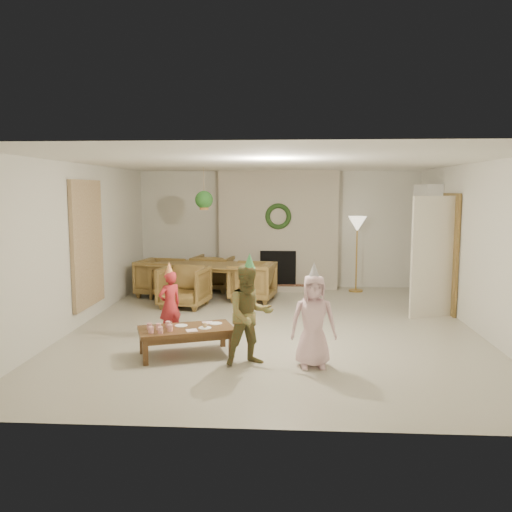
# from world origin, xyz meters

# --- Properties ---
(floor) EXTENTS (7.00, 7.00, 0.00)m
(floor) POSITION_xyz_m (0.00, 0.00, 0.00)
(floor) COLOR #B7B29E
(floor) RESTS_ON ground
(ceiling) EXTENTS (7.00, 7.00, 0.00)m
(ceiling) POSITION_xyz_m (0.00, 0.00, 2.50)
(ceiling) COLOR white
(ceiling) RESTS_ON wall_back
(wall_back) EXTENTS (7.00, 0.00, 7.00)m
(wall_back) POSITION_xyz_m (0.00, 3.50, 1.25)
(wall_back) COLOR silver
(wall_back) RESTS_ON floor
(wall_front) EXTENTS (7.00, 0.00, 7.00)m
(wall_front) POSITION_xyz_m (0.00, -3.50, 1.25)
(wall_front) COLOR silver
(wall_front) RESTS_ON floor
(wall_left) EXTENTS (0.00, 7.00, 7.00)m
(wall_left) POSITION_xyz_m (-3.00, 0.00, 1.25)
(wall_left) COLOR silver
(wall_left) RESTS_ON floor
(wall_right) EXTENTS (0.00, 7.00, 7.00)m
(wall_right) POSITION_xyz_m (3.00, 0.00, 1.25)
(wall_right) COLOR silver
(wall_right) RESTS_ON floor
(fireplace_mass) EXTENTS (2.50, 0.40, 2.50)m
(fireplace_mass) POSITION_xyz_m (0.00, 3.30, 1.25)
(fireplace_mass) COLOR #5C3218
(fireplace_mass) RESTS_ON floor
(fireplace_hearth) EXTENTS (1.60, 0.30, 0.12)m
(fireplace_hearth) POSITION_xyz_m (0.00, 2.95, 0.06)
(fireplace_hearth) COLOR brown
(fireplace_hearth) RESTS_ON floor
(fireplace_firebox) EXTENTS (0.75, 0.12, 0.75)m
(fireplace_firebox) POSITION_xyz_m (0.00, 3.12, 0.45)
(fireplace_firebox) COLOR black
(fireplace_firebox) RESTS_ON floor
(fireplace_wreath) EXTENTS (0.54, 0.10, 0.54)m
(fireplace_wreath) POSITION_xyz_m (0.00, 3.07, 1.55)
(fireplace_wreath) COLOR #1C3B16
(fireplace_wreath) RESTS_ON fireplace_mass
(floor_lamp_base) EXTENTS (0.29, 0.29, 0.03)m
(floor_lamp_base) POSITION_xyz_m (1.62, 3.00, 0.02)
(floor_lamp_base) COLOR gold
(floor_lamp_base) RESTS_ON floor
(floor_lamp_post) EXTENTS (0.03, 0.03, 1.40)m
(floor_lamp_post) POSITION_xyz_m (1.62, 3.00, 0.73)
(floor_lamp_post) COLOR gold
(floor_lamp_post) RESTS_ON floor
(floor_lamp_shade) EXTENTS (0.37, 0.37, 0.31)m
(floor_lamp_shade) POSITION_xyz_m (1.62, 3.00, 1.40)
(floor_lamp_shade) COLOR beige
(floor_lamp_shade) RESTS_ON floor_lamp_post
(bookshelf_carcass) EXTENTS (0.30, 1.00, 2.20)m
(bookshelf_carcass) POSITION_xyz_m (2.84, 2.30, 1.10)
(bookshelf_carcass) COLOR white
(bookshelf_carcass) RESTS_ON floor
(bookshelf_shelf_a) EXTENTS (0.30, 0.92, 0.03)m
(bookshelf_shelf_a) POSITION_xyz_m (2.82, 2.30, 0.45)
(bookshelf_shelf_a) COLOR white
(bookshelf_shelf_a) RESTS_ON bookshelf_carcass
(bookshelf_shelf_b) EXTENTS (0.30, 0.92, 0.03)m
(bookshelf_shelf_b) POSITION_xyz_m (2.82, 2.30, 0.85)
(bookshelf_shelf_b) COLOR white
(bookshelf_shelf_b) RESTS_ON bookshelf_carcass
(bookshelf_shelf_c) EXTENTS (0.30, 0.92, 0.03)m
(bookshelf_shelf_c) POSITION_xyz_m (2.82, 2.30, 1.25)
(bookshelf_shelf_c) COLOR white
(bookshelf_shelf_c) RESTS_ON bookshelf_carcass
(bookshelf_shelf_d) EXTENTS (0.30, 0.92, 0.03)m
(bookshelf_shelf_d) POSITION_xyz_m (2.82, 2.30, 1.65)
(bookshelf_shelf_d) COLOR white
(bookshelf_shelf_d) RESTS_ON bookshelf_carcass
(books_row_lower) EXTENTS (0.20, 0.40, 0.24)m
(books_row_lower) POSITION_xyz_m (2.80, 2.15, 0.59)
(books_row_lower) COLOR #B82F22
(books_row_lower) RESTS_ON bookshelf_shelf_a
(books_row_mid) EXTENTS (0.20, 0.44, 0.24)m
(books_row_mid) POSITION_xyz_m (2.80, 2.35, 0.99)
(books_row_mid) COLOR navy
(books_row_mid) RESTS_ON bookshelf_shelf_b
(books_row_upper) EXTENTS (0.20, 0.36, 0.22)m
(books_row_upper) POSITION_xyz_m (2.80, 2.20, 1.38)
(books_row_upper) COLOR #AC7B25
(books_row_upper) RESTS_ON bookshelf_shelf_c
(door_frame) EXTENTS (0.05, 0.86, 2.04)m
(door_frame) POSITION_xyz_m (2.96, 1.20, 1.02)
(door_frame) COLOR brown
(door_frame) RESTS_ON floor
(door_leaf) EXTENTS (0.77, 0.32, 2.00)m
(door_leaf) POSITION_xyz_m (2.58, 0.82, 1.00)
(door_leaf) COLOR beige
(door_leaf) RESTS_ON floor
(curtain_panel) EXTENTS (0.06, 1.20, 2.00)m
(curtain_panel) POSITION_xyz_m (-2.96, 0.20, 1.25)
(curtain_panel) COLOR tan
(curtain_panel) RESTS_ON wall_left
(dining_table) EXTENTS (2.07, 1.39, 0.67)m
(dining_table) POSITION_xyz_m (-1.49, 2.13, 0.34)
(dining_table) COLOR brown
(dining_table) RESTS_ON floor
(dining_chair_near) EXTENTS (0.93, 0.94, 0.74)m
(dining_chair_near) POSITION_xyz_m (-1.65, 1.30, 0.37)
(dining_chair_near) COLOR brown
(dining_chair_near) RESTS_ON floor
(dining_chair_far) EXTENTS (0.93, 0.94, 0.74)m
(dining_chair_far) POSITION_xyz_m (-1.34, 2.95, 0.37)
(dining_chair_far) COLOR brown
(dining_chair_far) RESTS_ON floor
(dining_chair_left) EXTENTS (0.94, 0.93, 0.74)m
(dining_chair_left) POSITION_xyz_m (-2.32, 2.28, 0.37)
(dining_chair_left) COLOR brown
(dining_chair_left) RESTS_ON floor
(dining_chair_right) EXTENTS (0.94, 0.93, 0.74)m
(dining_chair_right) POSITION_xyz_m (-0.47, 1.94, 0.37)
(dining_chair_right) COLOR brown
(dining_chair_right) RESTS_ON floor
(hanging_plant_cord) EXTENTS (0.01, 0.01, 0.70)m
(hanging_plant_cord) POSITION_xyz_m (-1.30, 1.50, 2.15)
(hanging_plant_cord) COLOR tan
(hanging_plant_cord) RESTS_ON ceiling
(hanging_plant_pot) EXTENTS (0.16, 0.16, 0.12)m
(hanging_plant_pot) POSITION_xyz_m (-1.30, 1.50, 1.80)
(hanging_plant_pot) COLOR #A76B35
(hanging_plant_pot) RESTS_ON hanging_plant_cord
(hanging_plant_foliage) EXTENTS (0.32, 0.32, 0.32)m
(hanging_plant_foliage) POSITION_xyz_m (-1.30, 1.50, 1.92)
(hanging_plant_foliage) COLOR #1D521B
(hanging_plant_foliage) RESTS_ON hanging_plant_pot
(coffee_table_top) EXTENTS (1.30, 0.96, 0.05)m
(coffee_table_top) POSITION_xyz_m (-1.08, -1.46, 0.33)
(coffee_table_top) COLOR brown
(coffee_table_top) RESTS_ON floor
(coffee_table_apron) EXTENTS (1.19, 0.84, 0.07)m
(coffee_table_apron) POSITION_xyz_m (-1.08, -1.46, 0.27)
(coffee_table_apron) COLOR brown
(coffee_table_apron) RESTS_ON floor
(coffee_leg_fl) EXTENTS (0.08, 0.08, 0.31)m
(coffee_leg_fl) POSITION_xyz_m (-1.49, -1.87, 0.15)
(coffee_leg_fl) COLOR brown
(coffee_leg_fl) RESTS_ON floor
(coffee_leg_fr) EXTENTS (0.08, 0.08, 0.31)m
(coffee_leg_fr) POSITION_xyz_m (-0.49, -1.50, 0.15)
(coffee_leg_fr) COLOR brown
(coffee_leg_fr) RESTS_ON floor
(coffee_leg_bl) EXTENTS (0.08, 0.08, 0.31)m
(coffee_leg_bl) POSITION_xyz_m (-1.66, -1.42, 0.15)
(coffee_leg_bl) COLOR brown
(coffee_leg_bl) RESTS_ON floor
(coffee_leg_br) EXTENTS (0.08, 0.08, 0.31)m
(coffee_leg_br) POSITION_xyz_m (-0.66, -1.05, 0.15)
(coffee_leg_br) COLOR brown
(coffee_leg_br) RESTS_ON floor
(cup_a) EXTENTS (0.08, 0.08, 0.08)m
(cup_a) POSITION_xyz_m (-1.45, -1.74, 0.40)
(cup_a) COLOR white
(cup_a) RESTS_ON coffee_table_top
(cup_b) EXTENTS (0.08, 0.08, 0.08)m
(cup_b) POSITION_xyz_m (-1.51, -1.58, 0.40)
(cup_b) COLOR white
(cup_b) RESTS_ON coffee_table_top
(cup_c) EXTENTS (0.08, 0.08, 0.08)m
(cup_c) POSITION_xyz_m (-1.33, -1.75, 0.40)
(cup_c) COLOR white
(cup_c) RESTS_ON coffee_table_top
(cup_d) EXTENTS (0.08, 0.08, 0.08)m
(cup_d) POSITION_xyz_m (-1.40, -1.58, 0.40)
(cup_d) COLOR white
(cup_d) RESTS_ON coffee_table_top
(cup_e) EXTENTS (0.08, 0.08, 0.08)m
(cup_e) POSITION_xyz_m (-1.24, -1.64, 0.40)
(cup_e) COLOR white
(cup_e) RESTS_ON coffee_table_top
(cup_f) EXTENTS (0.08, 0.08, 0.08)m
(cup_f) POSITION_xyz_m (-1.30, -1.47, 0.40)
(cup_f) COLOR white
(cup_f) RESTS_ON coffee_table_top
(plate_a) EXTENTS (0.21, 0.21, 0.01)m
(plate_a) POSITION_xyz_m (-1.16, -1.38, 0.36)
(plate_a) COLOR white
(plate_a) RESTS_ON coffee_table_top
(plate_b) EXTENTS (0.21, 0.21, 0.01)m
(plate_b) POSITION_xyz_m (-0.83, -1.47, 0.36)
(plate_b) COLOR white
(plate_b) RESTS_ON coffee_table_top
(plate_c) EXTENTS (0.21, 0.21, 0.01)m
(plate_c) POSITION_xyz_m (-0.73, -1.24, 0.36)
(plate_c) COLOR white
(plate_c) RESTS_ON coffee_table_top
(food_scoop) EXTENTS (0.08, 0.08, 0.06)m
(food_scoop) POSITION_xyz_m (-0.83, -1.47, 0.40)
(food_scoop) COLOR tan
(food_scoop) RESTS_ON plate_b
(napkin_left) EXTENTS (0.17, 0.17, 0.01)m
(napkin_left) POSITION_xyz_m (-0.98, -1.60, 0.36)
(napkin_left) COLOR #F8B7C4
(napkin_left) RESTS_ON coffee_table_top
(napkin_right) EXTENTS (0.17, 0.17, 0.01)m
(napkin_right) POSITION_xyz_m (-0.84, -1.20, 0.36)
(napkin_right) COLOR #F8B7C4
(napkin_right) RESTS_ON coffee_table_top
(child_red) EXTENTS (0.41, 0.41, 0.96)m
(child_red) POSITION_xyz_m (-1.45, -0.70, 0.48)
(child_red) COLOR #B1262A
(child_red) RESTS_ON floor
(party_hat_red) EXTENTS (0.17, 0.17, 0.18)m
(party_hat_red) POSITION_xyz_m (-1.45, -0.70, 1.00)
(party_hat_red) COLOR #F5D351
(party_hat_red) RESTS_ON child_red
(child_plaid) EXTENTS (0.72, 0.65, 1.21)m
(child_plaid) POSITION_xyz_m (-0.25, -1.76, 0.61)
(child_plaid) COLOR #975729
(child_plaid) RESTS_ON floor
(party_hat_plaid) EXTENTS (0.15, 0.15, 0.20)m
(party_hat_plaid) POSITION_xyz_m (-0.25, -1.76, 1.26)
(party_hat_plaid) COLOR #439D56
(party_hat_plaid) RESTS_ON child_plaid
(child_pink) EXTENTS (0.57, 0.39, 1.11)m
(child_pink) POSITION_xyz_m (0.51, -1.80, 0.56)
(child_pink) COLOR #F3C2CC
(child_pink) RESTS_ON floor
(party_hat_pink) EXTENTS (0.16, 0.16, 0.20)m
(party_hat_pink) POSITION_xyz_m (0.51, -1.80, 1.16)
(party_hat_pink) COLOR #B2B1B8
(party_hat_pink) RESTS_ON child_pink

